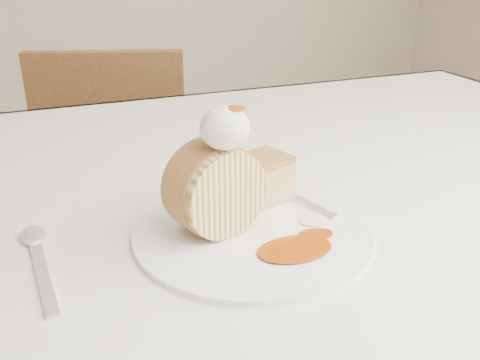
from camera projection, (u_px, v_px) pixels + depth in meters
name	position (u px, v px, depth m)	size (l,w,h in m)	color
table	(240.00, 244.00, 0.72)	(1.40, 0.90, 0.75)	silver
chair_far	(121.00, 170.00, 1.48)	(0.48, 0.48, 0.80)	brown
plate	(252.00, 232.00, 0.56)	(0.25, 0.25, 0.01)	white
roulade_slice	(215.00, 189.00, 0.54)	(0.09, 0.09, 0.05)	beige
cake_chunk	(263.00, 181.00, 0.62)	(0.06, 0.05, 0.05)	#A9723F
whipped_cream	(225.00, 128.00, 0.51)	(0.05, 0.05, 0.04)	silver
caramel_drizzle	(234.00, 103.00, 0.50)	(0.02, 0.02, 0.01)	#8D3505
caramel_pool	(295.00, 249.00, 0.52)	(0.08, 0.05, 0.00)	#8D3505
fork	(301.00, 201.00, 0.62)	(0.02, 0.15, 0.00)	silver
spoon	(43.00, 277.00, 0.49)	(0.02, 0.15, 0.00)	silver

